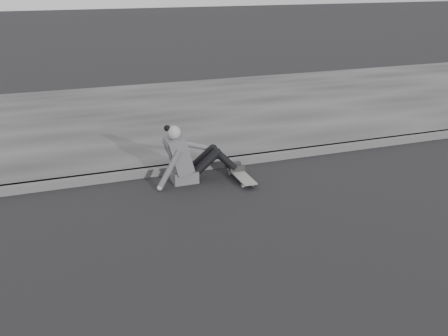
% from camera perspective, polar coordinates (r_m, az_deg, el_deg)
% --- Properties ---
extents(ground, '(80.00, 80.00, 0.00)m').
position_cam_1_polar(ground, '(6.72, 21.71, -5.50)').
color(ground, black).
rests_on(ground, ground).
extents(curb, '(24.00, 0.16, 0.12)m').
position_cam_1_polar(curb, '(8.61, 10.74, 2.01)').
color(curb, '#4C4C4C').
rests_on(curb, ground).
extents(sidewalk, '(24.00, 6.00, 0.12)m').
position_cam_1_polar(sidewalk, '(11.19, 3.00, 6.90)').
color(sidewalk, '#3B3B3B').
rests_on(sidewalk, ground).
extents(skateboard, '(0.20, 0.78, 0.09)m').
position_cam_1_polar(skateboard, '(7.37, 1.95, -0.88)').
color(skateboard, gray).
rests_on(skateboard, ground).
extents(seated_woman, '(1.38, 0.46, 0.88)m').
position_cam_1_polar(seated_woman, '(7.27, -4.13, 1.19)').
color(seated_woman, '#4E4E51').
rests_on(seated_woman, ground).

